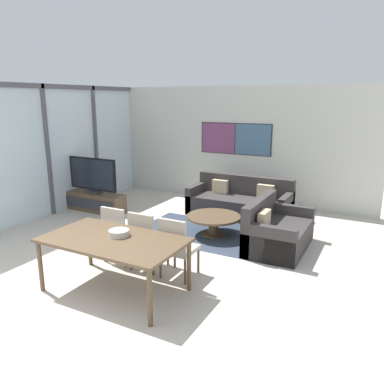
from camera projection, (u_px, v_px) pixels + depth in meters
ground_plane at (35, 315)px, 4.43m from camera, size 24.00×24.00×0.00m
wall_back at (230, 144)px, 9.21m from camera, size 6.99×0.09×2.80m
window_wall_left at (46, 145)px, 7.98m from camera, size 0.07×5.97×2.80m
area_rug at (213, 234)px, 7.06m from camera, size 2.94×1.63×0.01m
tv_console at (94, 202)px, 8.54m from camera, size 1.54×0.42×0.42m
television at (93, 175)px, 8.40m from camera, size 1.30×0.20×0.80m
sofa_main at (240, 203)px, 8.19m from camera, size 2.19×0.88×0.84m
sofa_side at (275, 232)px, 6.40m from camera, size 0.88×1.47×0.84m
coffee_table at (214, 220)px, 6.99m from camera, size 1.01×1.01×0.38m
dining_table at (114, 243)px, 4.84m from camera, size 1.85×1.04×0.74m
dining_chair_left at (119, 231)px, 5.79m from camera, size 0.46×0.46×0.90m
dining_chair_centre at (146, 238)px, 5.51m from camera, size 0.46×0.46×0.90m
dining_chair_right at (177, 245)px, 5.24m from camera, size 0.46×0.46×0.90m
fruit_bowl at (119, 233)px, 4.91m from camera, size 0.27×0.27×0.08m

